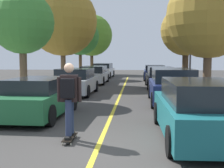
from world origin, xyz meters
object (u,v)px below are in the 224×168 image
at_px(parked_car_left_near, 76,82).
at_px(street_tree_right_near, 186,31).
at_px(parked_car_left_farthest, 103,70).
at_px(skateboard, 70,137).
at_px(parked_car_right_near, 172,86).
at_px(fire_hydrant, 202,89).
at_px(street_tree_left_farthest, 92,35).
at_px(parked_car_left_far, 94,75).
at_px(street_tree_left_near, 63,21).
at_px(skateboarder, 69,95).
at_px(parked_car_left_nearest, 39,98).
at_px(streetlamp, 191,36).
at_px(street_tree_right_nearest, 209,16).
at_px(street_tree_left_nearest, 22,23).
at_px(parked_car_right_farthest, 154,73).
at_px(street_tree_left_far, 80,36).
at_px(parked_car_right_far, 160,77).
at_px(parked_car_right_nearest, 200,110).

distance_m(parked_car_left_near, street_tree_right_near, 9.19).
bearing_deg(parked_car_left_farthest, skateboard, -85.70).
xyz_separation_m(parked_car_right_near, fire_hydrant, (1.50, 1.17, -0.25)).
bearing_deg(street_tree_left_farthest, parked_car_left_far, -80.71).
distance_m(street_tree_left_near, skateboarder, 14.45).
distance_m(street_tree_right_near, fire_hydrant, 7.76).
xyz_separation_m(parked_car_left_nearest, streetlamp, (6.55, 9.20, 2.65)).
bearing_deg(skateboard, parked_car_left_far, 96.11).
bearing_deg(street_tree_right_nearest, skateboarder, -122.26).
xyz_separation_m(parked_car_left_far, skateboard, (1.67, -15.61, -0.57)).
xyz_separation_m(street_tree_left_farthest, street_tree_right_nearest, (8.50, -19.07, -0.52)).
xyz_separation_m(parked_car_left_near, street_tree_left_nearest, (-1.85, -2.60, 2.84)).
bearing_deg(skateboarder, parked_car_left_near, 100.68).
height_order(parked_car_left_farthest, street_tree_right_near, street_tree_right_near).
height_order(parked_car_right_farthest, street_tree_left_far, street_tree_left_far).
bearing_deg(street_tree_left_nearest, parked_car_left_near, 54.61).
relative_size(parked_car_left_near, parked_car_left_farthest, 0.96).
relative_size(parked_car_left_far, street_tree_left_nearest, 0.94).
xyz_separation_m(parked_car_left_near, skateboarder, (1.67, -8.86, 0.42)).
xyz_separation_m(street_tree_left_far, street_tree_right_near, (8.50, -5.60, -0.06)).
distance_m(parked_car_right_near, fire_hydrant, 1.92).
bearing_deg(parked_car_left_near, parked_car_left_farthest, 90.00).
xyz_separation_m(parked_car_right_farthest, street_tree_right_nearest, (1.85, -11.29, 3.27)).
relative_size(street_tree_left_near, street_tree_left_farthest, 1.01).
bearing_deg(street_tree_left_far, fire_hydrant, -57.13).
height_order(parked_car_left_near, streetlamp, streetlamp).
xyz_separation_m(skateboard, skateboarder, (0.00, -0.03, 1.01)).
relative_size(parked_car_left_near, fire_hydrant, 5.95).
bearing_deg(street_tree_right_near, parked_car_left_near, -140.26).
bearing_deg(parked_car_left_farthest, parked_car_right_farthest, -32.55).
height_order(parked_car_right_near, street_tree_right_nearest, street_tree_right_nearest).
bearing_deg(street_tree_left_near, skateboard, -75.47).
relative_size(parked_car_left_far, street_tree_right_nearest, 0.78).
height_order(parked_car_left_near, skateboarder, skateboarder).
height_order(streetlamp, skateboard, streetlamp).
xyz_separation_m(parked_car_right_near, street_tree_left_nearest, (-6.65, 0.05, 2.78)).
distance_m(skateboard, skateboarder, 1.01).
bearing_deg(street_tree_left_near, street_tree_left_far, 90.00).
height_order(parked_car_right_far, skateboarder, skateboarder).
relative_size(parked_car_right_farthest, street_tree_left_farthest, 0.62).
xyz_separation_m(parked_car_left_near, street_tree_left_near, (-1.85, 4.75, 3.77)).
bearing_deg(street_tree_left_nearest, fire_hydrant, 7.83).
height_order(street_tree_left_farthest, street_tree_right_near, street_tree_left_farthest).
bearing_deg(parked_car_right_near, parked_car_left_nearest, -144.45).
bearing_deg(street_tree_left_near, street_tree_right_nearest, -33.99).
bearing_deg(parked_car_left_farthest, parked_car_left_near, -90.00).
bearing_deg(parked_car_left_nearest, parked_car_left_far, 90.00).
height_order(parked_car_left_farthest, skateboard, parked_car_left_farthest).
bearing_deg(street_tree_left_farthest, parked_car_right_nearest, -75.88).
bearing_deg(fire_hydrant, parked_car_left_nearest, -143.84).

